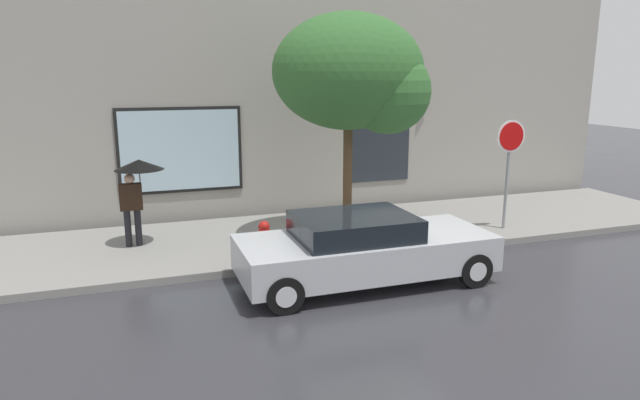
{
  "coord_description": "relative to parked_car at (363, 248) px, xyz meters",
  "views": [
    {
      "loc": [
        -4.19,
        -9.1,
        3.81
      ],
      "look_at": [
        -0.44,
        1.8,
        1.2
      ],
      "focal_mm": 31.3,
      "sensor_mm": 36.0,
      "label": 1
    }
  ],
  "objects": [
    {
      "name": "sidewalk",
      "position": [
        0.23,
        3.05,
        -0.59
      ],
      "size": [
        20.0,
        4.0,
        0.15
      ],
      "primitive_type": "cube",
      "color": "gray",
      "rests_on": "ground"
    },
    {
      "name": "building_facade",
      "position": [
        0.21,
        5.55,
        2.82
      ],
      "size": [
        20.0,
        0.67,
        7.0
      ],
      "color": "#9E998E",
      "rests_on": "ground"
    },
    {
      "name": "street_tree",
      "position": [
        0.8,
        2.35,
        3.1
      ],
      "size": [
        3.35,
        2.85,
        4.97
      ],
      "color": "#4C3823",
      "rests_on": "sidewalk"
    },
    {
      "name": "ground_plane",
      "position": [
        0.23,
        0.05,
        -0.66
      ],
      "size": [
        60.0,
        60.0,
        0.0
      ],
      "primitive_type": "plane",
      "color": "#333338"
    },
    {
      "name": "pedestrian_with_umbrella",
      "position": [
        -3.86,
        3.28,
        1.01
      ],
      "size": [
        1.03,
        1.03,
        1.89
      ],
      "color": "black",
      "rests_on": "sidewalk"
    },
    {
      "name": "fire_hydrant",
      "position": [
        -1.5,
        1.59,
        -0.14
      ],
      "size": [
        0.3,
        0.44,
        0.76
      ],
      "color": "red",
      "rests_on": "sidewalk"
    },
    {
      "name": "stop_sign",
      "position": [
        4.5,
        1.83,
        1.34
      ],
      "size": [
        0.76,
        0.1,
        2.62
      ],
      "color": "gray",
      "rests_on": "sidewalk"
    },
    {
      "name": "parked_car",
      "position": [
        0.0,
        0.0,
        0.0
      ],
      "size": [
        4.69,
        1.96,
        1.31
      ],
      "color": "#B7BABF",
      "rests_on": "ground"
    }
  ]
}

